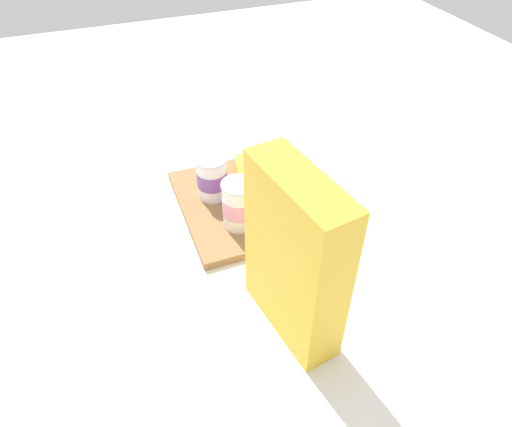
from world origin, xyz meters
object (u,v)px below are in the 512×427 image
at_px(cereal_box, 295,259).
at_px(banana_bunch, 251,174).
at_px(yogurt_cup_back, 212,177).
at_px(cutting_board, 238,204).
at_px(yogurt_cup_front, 238,205).

distance_m(cereal_box, banana_bunch, 0.37).
bearing_deg(yogurt_cup_back, banana_bunch, -80.30).
distance_m(cutting_board, banana_bunch, 0.08).
distance_m(cereal_box, yogurt_cup_front, 0.24).
distance_m(cereal_box, yogurt_cup_back, 0.35).
relative_size(cutting_board, cereal_box, 1.02).
distance_m(cutting_board, cereal_box, 0.33).
bearing_deg(cutting_board, banana_bunch, -42.67).
bearing_deg(yogurt_cup_front, banana_bunch, -30.24).
bearing_deg(cutting_board, yogurt_cup_front, 162.30).
height_order(cutting_board, cereal_box, cereal_box).
bearing_deg(yogurt_cup_front, cutting_board, -17.70).
bearing_deg(cereal_box, cutting_board, 168.15).
xyz_separation_m(cereal_box, yogurt_cup_back, (0.33, 0.03, -0.08)).
xyz_separation_m(cereal_box, yogurt_cup_front, (0.23, 0.01, -0.08)).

